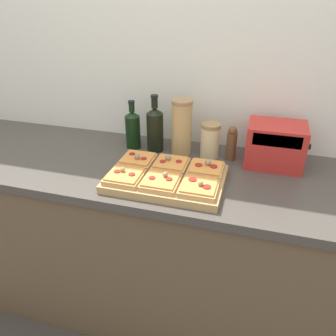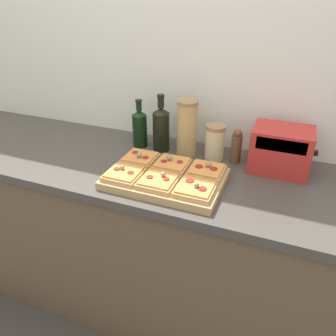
{
  "view_description": "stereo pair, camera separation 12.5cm",
  "coord_description": "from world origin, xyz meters",
  "px_view_note": "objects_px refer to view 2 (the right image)",
  "views": [
    {
      "loc": [
        0.41,
        -0.96,
        1.66
      ],
      "look_at": [
        0.08,
        0.23,
        0.98
      ],
      "focal_mm": 35.0,
      "sensor_mm": 36.0,
      "label": 1
    },
    {
      "loc": [
        0.53,
        -0.92,
        1.66
      ],
      "look_at": [
        0.08,
        0.23,
        0.98
      ],
      "focal_mm": 35.0,
      "sensor_mm": 36.0,
      "label": 2
    }
  ],
  "objects_px": {
    "wine_bottle": "(161,128)",
    "grain_jar_short": "(215,142)",
    "cutting_board": "(165,179)",
    "grain_jar_tall": "(187,128)",
    "pepper_mill": "(236,146)",
    "toaster_oven": "(281,150)",
    "olive_oil_bottle": "(140,128)"
  },
  "relations": [
    {
      "from": "wine_bottle",
      "to": "grain_jar_short",
      "type": "distance_m",
      "value": 0.28
    },
    {
      "from": "cutting_board",
      "to": "grain_jar_tall",
      "type": "height_order",
      "value": "grain_jar_tall"
    },
    {
      "from": "grain_jar_tall",
      "to": "grain_jar_short",
      "type": "relative_size",
      "value": 1.6
    },
    {
      "from": "cutting_board",
      "to": "grain_jar_tall",
      "type": "xyz_separation_m",
      "value": [
        -0.01,
        0.3,
        0.12
      ]
    },
    {
      "from": "pepper_mill",
      "to": "toaster_oven",
      "type": "distance_m",
      "value": 0.2
    },
    {
      "from": "grain_jar_short",
      "to": "pepper_mill",
      "type": "relative_size",
      "value": 1.02
    },
    {
      "from": "toaster_oven",
      "to": "olive_oil_bottle",
      "type": "bearing_deg",
      "value": 179.93
    },
    {
      "from": "olive_oil_bottle",
      "to": "grain_jar_short",
      "type": "bearing_deg",
      "value": 0.0
    },
    {
      "from": "wine_bottle",
      "to": "olive_oil_bottle",
      "type": "bearing_deg",
      "value": -180.0
    },
    {
      "from": "grain_jar_tall",
      "to": "olive_oil_bottle",
      "type": "bearing_deg",
      "value": 180.0
    },
    {
      "from": "olive_oil_bottle",
      "to": "grain_jar_short",
      "type": "distance_m",
      "value": 0.4
    },
    {
      "from": "pepper_mill",
      "to": "grain_jar_tall",
      "type": "bearing_deg",
      "value": 180.0
    },
    {
      "from": "wine_bottle",
      "to": "toaster_oven",
      "type": "distance_m",
      "value": 0.58
    },
    {
      "from": "cutting_board",
      "to": "grain_jar_tall",
      "type": "relative_size",
      "value": 1.78
    },
    {
      "from": "grain_jar_short",
      "to": "toaster_oven",
      "type": "bearing_deg",
      "value": -0.16
    },
    {
      "from": "cutting_board",
      "to": "olive_oil_bottle",
      "type": "xyz_separation_m",
      "value": [
        -0.26,
        0.3,
        0.09
      ]
    },
    {
      "from": "grain_jar_tall",
      "to": "pepper_mill",
      "type": "distance_m",
      "value": 0.25
    },
    {
      "from": "olive_oil_bottle",
      "to": "grain_jar_short",
      "type": "xyz_separation_m",
      "value": [
        0.4,
        0.0,
        -0.02
      ]
    },
    {
      "from": "grain_jar_short",
      "to": "toaster_oven",
      "type": "distance_m",
      "value": 0.3
    },
    {
      "from": "cutting_board",
      "to": "grain_jar_short",
      "type": "relative_size",
      "value": 2.84
    },
    {
      "from": "wine_bottle",
      "to": "toaster_oven",
      "type": "height_order",
      "value": "wine_bottle"
    },
    {
      "from": "grain_jar_tall",
      "to": "toaster_oven",
      "type": "distance_m",
      "value": 0.44
    },
    {
      "from": "grain_jar_tall",
      "to": "pepper_mill",
      "type": "height_order",
      "value": "grain_jar_tall"
    },
    {
      "from": "olive_oil_bottle",
      "to": "grain_jar_tall",
      "type": "distance_m",
      "value": 0.26
    },
    {
      "from": "wine_bottle",
      "to": "grain_jar_tall",
      "type": "distance_m",
      "value": 0.14
    },
    {
      "from": "grain_jar_tall",
      "to": "grain_jar_short",
      "type": "distance_m",
      "value": 0.15
    },
    {
      "from": "cutting_board",
      "to": "pepper_mill",
      "type": "relative_size",
      "value": 2.89
    },
    {
      "from": "grain_jar_tall",
      "to": "toaster_oven",
      "type": "xyz_separation_m",
      "value": [
        0.44,
        -0.0,
        -0.04
      ]
    },
    {
      "from": "grain_jar_tall",
      "to": "wine_bottle",
      "type": "bearing_deg",
      "value": 180.0
    },
    {
      "from": "wine_bottle",
      "to": "pepper_mill",
      "type": "relative_size",
      "value": 1.7
    },
    {
      "from": "grain_jar_short",
      "to": "cutting_board",
      "type": "bearing_deg",
      "value": -114.67
    },
    {
      "from": "olive_oil_bottle",
      "to": "toaster_oven",
      "type": "bearing_deg",
      "value": -0.07
    }
  ]
}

